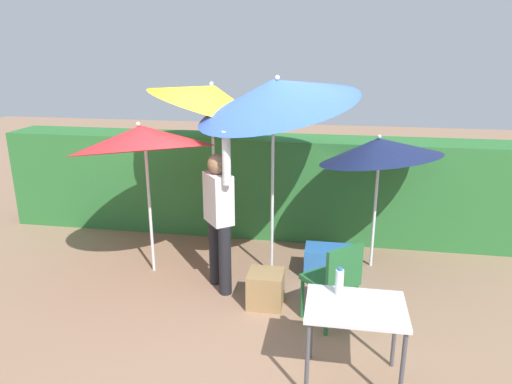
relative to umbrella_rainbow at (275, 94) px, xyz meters
name	(u,v)px	position (x,y,z in m)	size (l,w,h in m)	color
ground_plane	(252,290)	(-0.19, -0.45, -2.19)	(24.00, 24.00, 0.00)	#937056
hedge_row	(273,186)	(-0.19, 1.37, -1.47)	(8.00, 0.70, 1.45)	#2D7033
umbrella_rainbow	(275,94)	(0.00, 0.00, 0.00)	(1.92, 1.87, 2.66)	silver
umbrella_orange	(212,97)	(-0.89, 0.63, -0.11)	(1.65, 1.62, 2.51)	silver
umbrella_yellow	(142,138)	(-1.52, -0.17, -0.51)	(1.74, 1.71, 2.08)	silver
umbrella_navy	(379,149)	(1.19, 0.43, -0.66)	(1.48, 1.46, 1.81)	silver
person_vendor	(219,212)	(-0.56, -0.45, -1.26)	(0.41, 0.49, 1.88)	black
chair_plastic	(335,278)	(0.74, -0.98, -1.68)	(0.62, 0.62, 0.89)	#236633
cooler_box	(328,262)	(0.67, 0.09, -2.01)	(0.58, 0.37, 0.36)	#2D6BB7
crate_cardboard	(266,289)	(0.02, -0.73, -2.00)	(0.38, 0.36, 0.39)	#9E7A4C
folding_table	(355,315)	(0.91, -1.82, -1.56)	(0.80, 0.60, 0.72)	#4C4C51
bottle_water	(339,282)	(0.77, -1.65, -1.36)	(0.07, 0.07, 0.24)	silver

